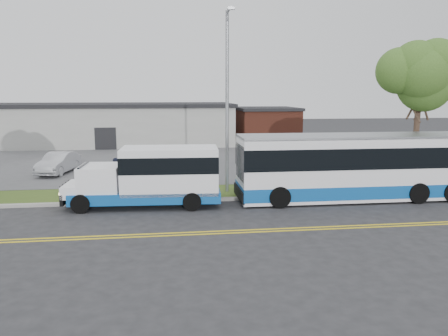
{
  "coord_description": "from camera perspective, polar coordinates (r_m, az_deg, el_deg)",
  "views": [
    {
      "loc": [
        -0.2,
        -20.36,
        5.41
      ],
      "look_at": [
        2.68,
        1.6,
        1.6
      ],
      "focal_mm": 35.0,
      "sensor_mm": 36.0,
      "label": 1
    }
  ],
  "objects": [
    {
      "name": "parked_car_a",
      "position": [
        31.23,
        -20.81,
        0.64
      ],
      "size": [
        2.31,
        4.48,
        1.41
      ],
      "primitive_type": "imported",
      "rotation": [
        0.0,
        0.0,
        -0.2
      ],
      "color": "#B5B6BD",
      "rests_on": "parking_lot"
    },
    {
      "name": "parking_lot",
      "position": [
        37.75,
        -7.09,
        1.52
      ],
      "size": [
        80.0,
        25.0,
        0.1
      ],
      "primitive_type": "cube",
      "color": "#4C4C4F",
      "rests_on": "ground"
    },
    {
      "name": "curb",
      "position": [
        22.12,
        -6.74,
        -4.27
      ],
      "size": [
        80.0,
        0.3,
        0.15
      ],
      "primitive_type": "cube",
      "color": "#9E9B93",
      "rests_on": "ground"
    },
    {
      "name": "shuttle_bus",
      "position": [
        21.3,
        -9.02,
        -0.89
      ],
      "size": [
        7.54,
        2.82,
        2.84
      ],
      "rotation": [
        0.0,
        0.0,
        -0.05
      ],
      "color": "#0F52A2",
      "rests_on": "ground"
    },
    {
      "name": "ground",
      "position": [
        21.07,
        -6.7,
        -5.19
      ],
      "size": [
        140.0,
        140.0,
        0.0
      ],
      "primitive_type": "plane",
      "color": "#28282B",
      "rests_on": "ground"
    },
    {
      "name": "grocery_bag_right",
      "position": [
        25.28,
        -13.19,
        -2.26
      ],
      "size": [
        0.32,
        0.32,
        0.32
      ],
      "primitive_type": "sphere",
      "color": "white",
      "rests_on": "verge"
    },
    {
      "name": "grocery_bag_left",
      "position": [
        24.86,
        -14.68,
        -2.52
      ],
      "size": [
        0.32,
        0.32,
        0.32
      ],
      "primitive_type": "sphere",
      "color": "white",
      "rests_on": "verge"
    },
    {
      "name": "transit_bus",
      "position": [
        23.31,
        16.65,
        0.15
      ],
      "size": [
        12.04,
        2.97,
        3.34
      ],
      "rotation": [
        0.0,
        0.0,
        -0.01
      ],
      "color": "white",
      "rests_on": "ground"
    },
    {
      "name": "lane_line_south",
      "position": [
        17.09,
        -6.48,
        -8.74
      ],
      "size": [
        70.0,
        0.12,
        0.01
      ],
      "primitive_type": "cube",
      "color": "yellow",
      "rests_on": "ground"
    },
    {
      "name": "brick_wing",
      "position": [
        47.71,
        5.54,
        5.57
      ],
      "size": [
        6.3,
        7.3,
        3.9
      ],
      "color": "brown",
      "rests_on": "ground"
    },
    {
      "name": "commercial_building",
      "position": [
        47.82,
        -14.49,
        5.58
      ],
      "size": [
        25.4,
        10.4,
        4.35
      ],
      "color": "#9E9E99",
      "rests_on": "ground"
    },
    {
      "name": "lane_line_north",
      "position": [
        17.38,
        -6.5,
        -8.43
      ],
      "size": [
        70.0,
        0.12,
        0.01
      ],
      "primitive_type": "cube",
      "color": "yellow",
      "rests_on": "ground"
    },
    {
      "name": "verge",
      "position": [
        23.87,
        -6.81,
        -3.29
      ],
      "size": [
        80.0,
        3.3,
        0.1
      ],
      "primitive_type": "cube",
      "color": "#38501A",
      "rests_on": "ground"
    },
    {
      "name": "tree_east",
      "position": [
        27.35,
        24.25,
        10.58
      ],
      "size": [
        5.2,
        5.2,
        8.33
      ],
      "color": "#3A271F",
      "rests_on": "verge"
    },
    {
      "name": "pedestrian",
      "position": [
        24.93,
        -14.0,
        -0.73
      ],
      "size": [
        0.77,
        0.76,
        1.79
      ],
      "primitive_type": "imported",
      "rotation": [
        0.0,
        0.0,
        3.92
      ],
      "color": "black",
      "rests_on": "verge"
    },
    {
      "name": "streetlight_near",
      "position": [
        23.31,
        0.43,
        9.32
      ],
      "size": [
        0.35,
        1.53,
        9.5
      ],
      "color": "gray",
      "rests_on": "verge"
    }
  ]
}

